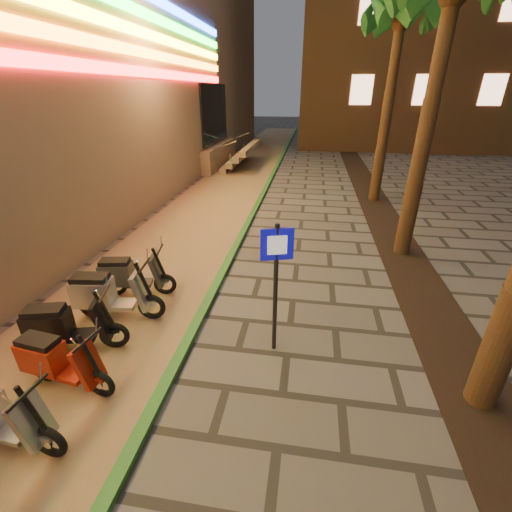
% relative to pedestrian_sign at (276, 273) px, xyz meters
% --- Properties ---
extents(ground, '(120.00, 120.00, 0.00)m').
position_rel_pedestrian_sign_xyz_m(ground, '(-0.60, -2.64, -1.46)').
color(ground, '#474442').
rests_on(ground, ground).
extents(parking_strip, '(3.40, 60.00, 0.01)m').
position_rel_pedestrian_sign_xyz_m(parking_strip, '(-3.20, 7.36, -1.46)').
color(parking_strip, '#8C7251').
rests_on(parking_strip, ground).
extents(green_curb, '(0.18, 60.00, 0.10)m').
position_rel_pedestrian_sign_xyz_m(green_curb, '(-1.50, 7.36, -1.41)').
color(green_curb, '#296D29').
rests_on(green_curb, ground).
extents(planting_strip, '(1.20, 40.00, 0.02)m').
position_rel_pedestrian_sign_xyz_m(planting_strip, '(3.00, 2.36, -1.45)').
color(planting_strip, black).
rests_on(planting_strip, ground).
extents(palm_d, '(2.97, 3.02, 7.16)m').
position_rel_pedestrian_sign_xyz_m(palm_d, '(3.00, 9.36, 4.48)').
color(palm_d, '#472D19').
rests_on(palm_d, ground).
extents(pedestrian_sign, '(0.49, 0.16, 2.26)m').
position_rel_pedestrian_sign_xyz_m(pedestrian_sign, '(0.00, 0.00, 0.00)').
color(pedestrian_sign, black).
rests_on(pedestrian_sign, ground).
extents(scooter_6, '(1.51, 0.60, 1.06)m').
position_rel_pedestrian_sign_xyz_m(scooter_6, '(-3.03, -1.29, -1.01)').
color(scooter_6, black).
rests_on(scooter_6, ground).
extents(scooter_7, '(1.60, 0.78, 1.13)m').
position_rel_pedestrian_sign_xyz_m(scooter_7, '(-3.40, -0.57, -0.97)').
color(scooter_7, black).
rests_on(scooter_7, ground).
extents(scooter_8, '(1.71, 0.66, 1.20)m').
position_rel_pedestrian_sign_xyz_m(scooter_8, '(-3.20, 0.39, -0.94)').
color(scooter_8, black).
rests_on(scooter_8, ground).
extents(scooter_9, '(1.56, 0.69, 1.10)m').
position_rel_pedestrian_sign_xyz_m(scooter_9, '(-3.22, 1.22, -0.99)').
color(scooter_9, black).
rests_on(scooter_9, ground).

